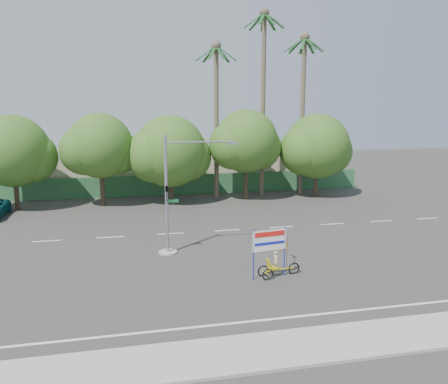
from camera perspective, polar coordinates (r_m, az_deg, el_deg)
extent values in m
plane|color=#33302D|center=(23.02, -0.15, -10.71)|extent=(120.00, 120.00, 0.00)
cube|color=gray|center=(16.47, 5.59, -19.94)|extent=(50.00, 2.40, 0.12)
cube|color=#336B3D|center=(43.31, -6.03, 0.95)|extent=(38.00, 0.08, 2.00)
cube|color=beige|center=(47.71, -18.69, 2.58)|extent=(12.00, 8.00, 4.00)
cube|color=beige|center=(49.00, 2.73, 3.12)|extent=(14.00, 8.00, 3.60)
cylinder|color=#473828|center=(40.66, -25.51, 0.36)|extent=(0.40, 0.40, 3.52)
sphere|color=#294E16|center=(40.25, -25.89, 4.84)|extent=(6.00, 6.00, 6.00)
sphere|color=#294E16|center=(40.29, -23.86, 4.21)|extent=(4.32, 4.32, 4.32)
cylinder|color=#473828|center=(39.58, -15.64, 0.93)|extent=(0.40, 0.40, 3.74)
sphere|color=#294E16|center=(39.15, -15.89, 5.83)|extent=(5.60, 5.60, 5.60)
sphere|color=#294E16|center=(39.44, -13.99, 5.09)|extent=(4.03, 4.03, 4.03)
sphere|color=#294E16|center=(39.03, -17.74, 5.22)|extent=(4.26, 4.26, 4.26)
cylinder|color=#473828|center=(39.68, -6.95, 0.96)|extent=(0.40, 0.40, 3.30)
sphere|color=#294E16|center=(39.27, -7.05, 5.28)|extent=(6.40, 6.40, 6.40)
sphere|color=#294E16|center=(39.77, -5.00, 4.63)|extent=(4.61, 4.61, 4.61)
sphere|color=#294E16|center=(38.95, -9.12, 4.73)|extent=(4.86, 4.86, 4.86)
cylinder|color=#473828|center=(40.83, 2.88, 1.72)|extent=(0.40, 0.40, 3.87)
sphere|color=#294E16|center=(40.41, 2.92, 6.65)|extent=(5.80, 5.80, 5.80)
sphere|color=#294E16|center=(41.10, 4.57, 5.84)|extent=(4.18, 4.18, 4.18)
sphere|color=#294E16|center=(39.88, 1.19, 6.10)|extent=(4.41, 4.41, 4.41)
cylinder|color=#473828|center=(43.18, 11.89, 1.71)|extent=(0.40, 0.40, 3.43)
sphere|color=#294E16|center=(42.80, 12.06, 5.84)|extent=(6.20, 6.20, 6.20)
sphere|color=#294E16|center=(43.71, 13.54, 5.16)|extent=(4.46, 4.46, 4.46)
sphere|color=#294E16|center=(42.05, 10.43, 5.38)|extent=(4.71, 4.71, 4.71)
cylinder|color=#70604C|center=(42.29, 5.10, 10.94)|extent=(0.44, 0.44, 17.00)
sphere|color=#70604C|center=(43.13, 5.31, 22.31)|extent=(0.90, 0.90, 0.90)
cube|color=#1C4C21|center=(43.29, 6.57, 21.35)|extent=(1.91, 0.28, 1.36)
cube|color=#1C4C21|center=(43.79, 6.00, 21.25)|extent=(1.65, 1.44, 1.36)
cube|color=#1C4C21|center=(43.93, 5.12, 21.23)|extent=(0.61, 1.93, 1.36)
cube|color=#1C4C21|center=(43.64, 4.31, 21.31)|extent=(1.20, 1.80, 1.36)
cube|color=#1C4C21|center=(43.06, 3.94, 21.45)|extent=(1.89, 0.92, 1.36)
cube|color=#1C4C21|center=(42.46, 4.20, 21.60)|extent=(1.89, 0.92, 1.36)
cube|color=#1C4C21|center=(42.10, 4.98, 21.68)|extent=(1.20, 1.80, 1.36)
cube|color=#1C4C21|center=(42.18, 5.92, 21.64)|extent=(0.61, 1.93, 1.36)
cube|color=#1C4C21|center=(42.65, 6.54, 21.51)|extent=(1.65, 1.44, 1.36)
cylinder|color=#70604C|center=(43.64, 10.17, 9.51)|extent=(0.44, 0.44, 15.00)
sphere|color=#70604C|center=(44.11, 10.52, 19.29)|extent=(0.90, 0.90, 0.90)
cube|color=#1C4C21|center=(44.38, 11.67, 18.33)|extent=(1.91, 0.28, 1.36)
cube|color=#1C4C21|center=(44.85, 11.08, 18.28)|extent=(1.65, 1.44, 1.36)
cube|color=#1C4C21|center=(44.93, 10.22, 18.29)|extent=(0.61, 1.93, 1.36)
cube|color=#1C4C21|center=(44.60, 9.48, 18.37)|extent=(1.20, 1.80, 1.36)
cube|color=#1C4C21|center=(43.99, 9.20, 18.48)|extent=(1.89, 0.92, 1.36)
cube|color=#1C4C21|center=(43.40, 9.52, 18.58)|extent=(1.89, 0.92, 1.36)
cube|color=#1C4C21|center=(43.09, 10.31, 18.61)|extent=(1.20, 1.80, 1.36)
cube|color=#1C4C21|center=(43.23, 11.19, 18.55)|extent=(0.61, 1.93, 1.36)
cube|color=#1C4C21|center=(43.74, 11.73, 18.44)|extent=(1.65, 1.44, 1.36)
cylinder|color=#70604C|center=(41.22, -1.00, 8.90)|extent=(0.44, 0.44, 14.00)
sphere|color=#70604C|center=(41.56, -1.03, 18.59)|extent=(0.90, 0.90, 0.90)
cube|color=#1C4C21|center=(41.67, 0.30, 17.66)|extent=(1.91, 0.28, 1.36)
cube|color=#1C4C21|center=(42.21, -0.19, 17.57)|extent=(1.65, 1.44, 1.36)
cube|color=#1C4C21|center=(42.41, -1.05, 17.54)|extent=(0.61, 1.93, 1.36)
cube|color=#1C4C21|center=(42.19, -1.91, 17.57)|extent=(1.20, 1.80, 1.36)
cube|color=#1C4C21|center=(41.63, -2.37, 17.65)|extent=(1.89, 0.92, 1.36)
cube|color=#1C4C21|center=(41.00, -2.21, 17.76)|extent=(1.89, 0.92, 1.36)
cube|color=#1C4C21|center=(40.59, -1.48, 17.83)|extent=(1.20, 1.80, 1.36)
cube|color=#1C4C21|center=(40.60, -0.53, 17.83)|extent=(0.61, 1.93, 1.36)
cube|color=#1C4C21|center=(41.03, 0.18, 17.76)|extent=(1.65, 1.44, 1.36)
cylinder|color=gray|center=(26.40, -7.34, -7.79)|extent=(1.10, 1.10, 0.10)
cylinder|color=gray|center=(25.50, -7.52, -0.43)|extent=(0.18, 0.18, 7.00)
cylinder|color=gray|center=(25.31, -3.15, 6.53)|extent=(4.00, 0.10, 0.10)
cube|color=gray|center=(25.68, 1.07, 6.39)|extent=(0.55, 0.20, 0.12)
imported|color=black|center=(25.26, -7.49, -0.31)|extent=(0.16, 0.20, 1.00)
cube|color=#14662D|center=(25.60, -6.72, -1.17)|extent=(0.70, 0.04, 0.18)
torus|color=black|center=(23.28, 9.11, -9.84)|extent=(0.66, 0.17, 0.65)
torus|color=black|center=(22.80, 5.13, -10.24)|extent=(0.61, 0.16, 0.61)
torus|color=black|center=(22.35, 5.73, -10.71)|extent=(0.61, 0.16, 0.61)
cube|color=gold|center=(22.89, 7.30, -10.00)|extent=(1.63, 0.29, 0.06)
cube|color=gold|center=(22.57, 5.43, -10.43)|extent=(0.14, 0.58, 0.05)
cube|color=gold|center=(22.68, 6.44, -9.82)|extent=(0.53, 0.47, 0.06)
cube|color=gold|center=(22.48, 5.85, -9.27)|extent=(0.27, 0.43, 0.52)
cylinder|color=black|center=(23.15, 9.14, -8.95)|extent=(0.03, 0.03, 0.53)
cube|color=black|center=(23.06, 9.16, -8.34)|extent=(0.10, 0.43, 0.04)
imported|color=#CCB284|center=(22.61, 6.79, -8.90)|extent=(0.30, 0.41, 1.04)
cylinder|color=#191FBE|center=(21.95, 3.88, -8.22)|extent=(0.06, 0.06, 2.59)
cylinder|color=#191FBE|center=(22.68, 7.91, -7.66)|extent=(0.06, 0.06, 2.59)
cube|color=white|center=(22.09, 5.96, -6.29)|extent=(1.81, 0.31, 1.06)
cube|color=red|center=(21.97, 6.02, -5.48)|extent=(1.62, 0.25, 0.25)
cube|color=#191FBE|center=(22.11, 5.99, -6.67)|extent=(1.62, 0.25, 0.13)
cylinder|color=black|center=(22.84, 8.21, -8.30)|extent=(0.02, 0.02, 2.02)
cube|color=red|center=(22.49, 7.49, -6.91)|extent=(0.85, 0.14, 0.63)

